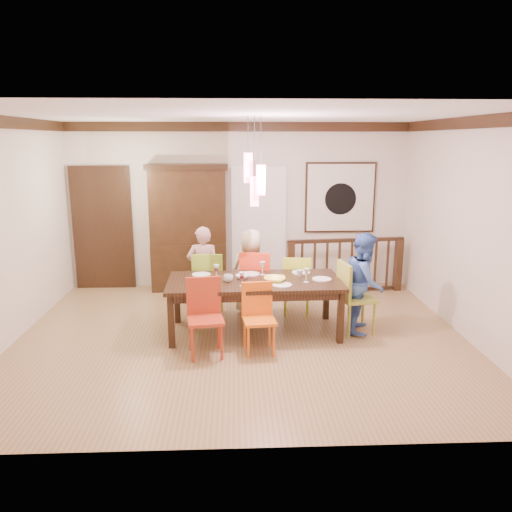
{
  "coord_description": "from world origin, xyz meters",
  "views": [
    {
      "loc": [
        -0.08,
        -6.32,
        2.61
      ],
      "look_at": [
        0.21,
        0.36,
        1.04
      ],
      "focal_mm": 35.0,
      "sensor_mm": 36.0,
      "label": 1
    }
  ],
  "objects_px": {
    "chair_far_left": "(209,279)",
    "person_far_mid": "(251,271)",
    "balustrade": "(345,265)",
    "person_end_right": "(364,283)",
    "china_hutch": "(189,228)",
    "chair_end_right": "(357,292)",
    "person_far_left": "(203,271)",
    "dining_table": "(255,285)"
  },
  "relations": [
    {
      "from": "china_hutch",
      "to": "person_end_right",
      "type": "bearing_deg",
      "value": -39.3
    },
    {
      "from": "balustrade",
      "to": "person_far_left",
      "type": "height_order",
      "value": "person_far_left"
    },
    {
      "from": "balustrade",
      "to": "chair_far_left",
      "type": "bearing_deg",
      "value": -161.73
    },
    {
      "from": "person_far_left",
      "to": "person_far_mid",
      "type": "bearing_deg",
      "value": -178.4
    },
    {
      "from": "chair_end_right",
      "to": "china_hutch",
      "type": "relative_size",
      "value": 0.45
    },
    {
      "from": "balustrade",
      "to": "person_far_mid",
      "type": "distance_m",
      "value": 1.92
    },
    {
      "from": "chair_far_left",
      "to": "balustrade",
      "type": "distance_m",
      "value": 2.53
    },
    {
      "from": "chair_far_left",
      "to": "person_far_left",
      "type": "relative_size",
      "value": 0.73
    },
    {
      "from": "dining_table",
      "to": "chair_far_left",
      "type": "height_order",
      "value": "chair_far_left"
    },
    {
      "from": "dining_table",
      "to": "balustrade",
      "type": "bearing_deg",
      "value": 45.66
    },
    {
      "from": "chair_end_right",
      "to": "person_far_left",
      "type": "bearing_deg",
      "value": 58.37
    },
    {
      "from": "person_far_left",
      "to": "dining_table",
      "type": "bearing_deg",
      "value": 133.76
    },
    {
      "from": "person_far_left",
      "to": "person_end_right",
      "type": "distance_m",
      "value": 2.39
    },
    {
      "from": "chair_far_left",
      "to": "person_end_right",
      "type": "xyz_separation_m",
      "value": [
        2.18,
        -0.72,
        0.13
      ]
    },
    {
      "from": "chair_far_left",
      "to": "person_far_mid",
      "type": "distance_m",
      "value": 0.66
    },
    {
      "from": "dining_table",
      "to": "person_far_left",
      "type": "relative_size",
      "value": 1.75
    },
    {
      "from": "dining_table",
      "to": "china_hutch",
      "type": "relative_size",
      "value": 1.08
    },
    {
      "from": "chair_end_right",
      "to": "chair_far_left",
      "type": "bearing_deg",
      "value": 59.57
    },
    {
      "from": "chair_far_left",
      "to": "china_hutch",
      "type": "relative_size",
      "value": 0.45
    },
    {
      "from": "person_far_mid",
      "to": "person_end_right",
      "type": "distance_m",
      "value": 1.73
    },
    {
      "from": "person_far_left",
      "to": "person_end_right",
      "type": "xyz_separation_m",
      "value": [
        2.25,
        -0.8,
        0.02
      ]
    },
    {
      "from": "balustrade",
      "to": "person_far_mid",
      "type": "relative_size",
      "value": 1.58
    },
    {
      "from": "balustrade",
      "to": "chair_end_right",
      "type": "bearing_deg",
      "value": -103.39
    },
    {
      "from": "dining_table",
      "to": "person_far_mid",
      "type": "distance_m",
      "value": 0.81
    },
    {
      "from": "person_end_right",
      "to": "chair_end_right",
      "type": "bearing_deg",
      "value": 129.24
    },
    {
      "from": "chair_far_left",
      "to": "person_end_right",
      "type": "distance_m",
      "value": 2.3
    },
    {
      "from": "dining_table",
      "to": "person_far_left",
      "type": "bearing_deg",
      "value": 130.96
    },
    {
      "from": "person_end_right",
      "to": "person_far_mid",
      "type": "bearing_deg",
      "value": 79.16
    },
    {
      "from": "chair_far_left",
      "to": "person_far_mid",
      "type": "xyz_separation_m",
      "value": [
        0.65,
        0.08,
        0.09
      ]
    },
    {
      "from": "person_far_mid",
      "to": "dining_table",
      "type": "bearing_deg",
      "value": 98.23
    },
    {
      "from": "chair_far_left",
      "to": "balustrade",
      "type": "bearing_deg",
      "value": -153.78
    },
    {
      "from": "china_hutch",
      "to": "person_end_right",
      "type": "distance_m",
      "value": 3.36
    },
    {
      "from": "china_hutch",
      "to": "balustrade",
      "type": "relative_size",
      "value": 1.07
    },
    {
      "from": "balustrade",
      "to": "person_end_right",
      "type": "bearing_deg",
      "value": -100.22
    },
    {
      "from": "person_far_left",
      "to": "person_far_mid",
      "type": "height_order",
      "value": "person_far_left"
    },
    {
      "from": "china_hutch",
      "to": "chair_end_right",
      "type": "bearing_deg",
      "value": -41.02
    },
    {
      "from": "dining_table",
      "to": "balustrade",
      "type": "xyz_separation_m",
      "value": [
        1.64,
        1.77,
        -0.18
      ]
    },
    {
      "from": "dining_table",
      "to": "person_far_mid",
      "type": "relative_size",
      "value": 1.82
    },
    {
      "from": "chair_end_right",
      "to": "balustrade",
      "type": "relative_size",
      "value": 0.48
    },
    {
      "from": "chair_far_left",
      "to": "chair_end_right",
      "type": "height_order",
      "value": "chair_end_right"
    },
    {
      "from": "dining_table",
      "to": "chair_far_left",
      "type": "relative_size",
      "value": 2.4
    },
    {
      "from": "chair_far_left",
      "to": "person_end_right",
      "type": "relative_size",
      "value": 0.71
    }
  ]
}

